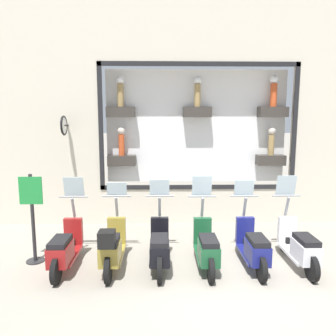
{
  "coord_description": "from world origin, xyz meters",
  "views": [
    {
      "loc": [
        -5.35,
        1.02,
        2.88
      ],
      "look_at": [
        2.09,
        0.84,
        1.75
      ],
      "focal_mm": 35.0,
      "sensor_mm": 36.0,
      "label": 1
    }
  ],
  "objects_px": {
    "scooter_navy_1": "(253,247)",
    "scooter_red_5": "(65,248)",
    "shop_sign_post": "(32,215)",
    "scooter_olive_4": "(112,247)",
    "scooter_black_3": "(160,247)",
    "scooter_white_0": "(299,246)",
    "scooter_green_2": "(206,247)"
  },
  "relations": [
    {
      "from": "scooter_navy_1",
      "to": "scooter_red_5",
      "type": "height_order",
      "value": "scooter_red_5"
    },
    {
      "from": "scooter_red_5",
      "to": "shop_sign_post",
      "type": "relative_size",
      "value": 0.99
    },
    {
      "from": "scooter_olive_4",
      "to": "scooter_red_5",
      "type": "height_order",
      "value": "scooter_red_5"
    },
    {
      "from": "scooter_black_3",
      "to": "scooter_olive_4",
      "type": "relative_size",
      "value": 1.0
    },
    {
      "from": "scooter_white_0",
      "to": "shop_sign_post",
      "type": "xyz_separation_m",
      "value": [
        0.36,
        5.25,
        0.56
      ]
    },
    {
      "from": "scooter_black_3",
      "to": "scooter_red_5",
      "type": "relative_size",
      "value": 1.0
    },
    {
      "from": "scooter_white_0",
      "to": "scooter_olive_4",
      "type": "relative_size",
      "value": 1.0
    },
    {
      "from": "scooter_green_2",
      "to": "scooter_black_3",
      "type": "xyz_separation_m",
      "value": [
        -0.0,
        0.91,
        0.01
      ]
    },
    {
      "from": "scooter_navy_1",
      "to": "scooter_black_3",
      "type": "bearing_deg",
      "value": 89.93
    },
    {
      "from": "scooter_navy_1",
      "to": "shop_sign_post",
      "type": "distance_m",
      "value": 4.39
    },
    {
      "from": "scooter_green_2",
      "to": "scooter_olive_4",
      "type": "distance_m",
      "value": 1.81
    },
    {
      "from": "scooter_red_5",
      "to": "scooter_olive_4",
      "type": "bearing_deg",
      "value": -94.03
    },
    {
      "from": "scooter_red_5",
      "to": "scooter_white_0",
      "type": "bearing_deg",
      "value": -90.0
    },
    {
      "from": "shop_sign_post",
      "to": "scooter_olive_4",
      "type": "bearing_deg",
      "value": -104.51
    },
    {
      "from": "scooter_white_0",
      "to": "scooter_red_5",
      "type": "relative_size",
      "value": 1.0
    },
    {
      "from": "scooter_green_2",
      "to": "scooter_black_3",
      "type": "height_order",
      "value": "scooter_green_2"
    },
    {
      "from": "scooter_white_0",
      "to": "scooter_navy_1",
      "type": "relative_size",
      "value": 1.0
    },
    {
      "from": "scooter_olive_4",
      "to": "shop_sign_post",
      "type": "height_order",
      "value": "shop_sign_post"
    },
    {
      "from": "scooter_olive_4",
      "to": "scooter_red_5",
      "type": "bearing_deg",
      "value": 85.97
    },
    {
      "from": "scooter_green_2",
      "to": "scooter_red_5",
      "type": "bearing_deg",
      "value": 89.99
    },
    {
      "from": "shop_sign_post",
      "to": "scooter_navy_1",
      "type": "bearing_deg",
      "value": -94.74
    },
    {
      "from": "scooter_green_2",
      "to": "scooter_red_5",
      "type": "relative_size",
      "value": 1.0
    },
    {
      "from": "scooter_green_2",
      "to": "scooter_olive_4",
      "type": "xyz_separation_m",
      "value": [
        -0.06,
        1.81,
        0.05
      ]
    },
    {
      "from": "scooter_black_3",
      "to": "shop_sign_post",
      "type": "relative_size",
      "value": 1.0
    },
    {
      "from": "shop_sign_post",
      "to": "scooter_black_3",
      "type": "bearing_deg",
      "value": -98.04
    },
    {
      "from": "scooter_black_3",
      "to": "scooter_olive_4",
      "type": "bearing_deg",
      "value": 93.98
    },
    {
      "from": "scooter_black_3",
      "to": "shop_sign_post",
      "type": "distance_m",
      "value": 2.61
    },
    {
      "from": "scooter_navy_1",
      "to": "shop_sign_post",
      "type": "xyz_separation_m",
      "value": [
        0.36,
        4.34,
        0.56
      ]
    },
    {
      "from": "scooter_red_5",
      "to": "shop_sign_post",
      "type": "bearing_deg",
      "value": 63.61
    },
    {
      "from": "scooter_white_0",
      "to": "scooter_green_2",
      "type": "distance_m",
      "value": 1.81
    },
    {
      "from": "scooter_olive_4",
      "to": "scooter_black_3",
      "type": "bearing_deg",
      "value": -86.02
    },
    {
      "from": "scooter_navy_1",
      "to": "scooter_olive_4",
      "type": "height_order",
      "value": "scooter_navy_1"
    }
  ]
}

